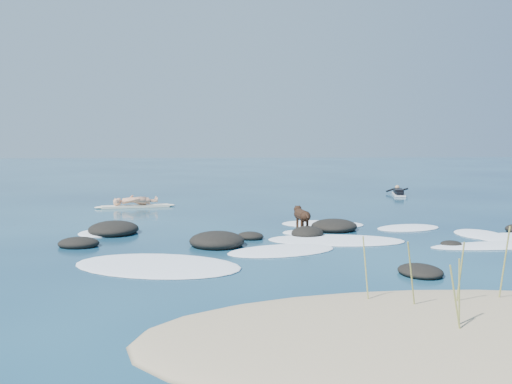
{
  "coord_description": "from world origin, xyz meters",
  "views": [
    {
      "loc": [
        -3.44,
        -15.32,
        2.6
      ],
      "look_at": [
        -1.82,
        4.0,
        0.9
      ],
      "focal_mm": 40.0,
      "sensor_mm": 36.0,
      "label": 1
    }
  ],
  "objects": [
    {
      "name": "paddling_surfer_rig",
      "position": [
        5.86,
        11.85,
        0.15
      ],
      "size": [
        1.27,
        2.49,
        0.43
      ],
      "rotation": [
        0.0,
        0.0,
        1.32
      ],
      "color": "silver",
      "rests_on": "ground"
    },
    {
      "name": "ground",
      "position": [
        0.0,
        0.0,
        0.0
      ],
      "size": [
        160.0,
        160.0,
        0.0
      ],
      "primitive_type": "plane",
      "color": "#0A2642",
      "rests_on": "ground"
    },
    {
      "name": "breaking_foam",
      "position": [
        -0.05,
        -0.89,
        0.01
      ],
      "size": [
        13.84,
        8.59,
        0.12
      ],
      "color": "white",
      "rests_on": "ground"
    },
    {
      "name": "standing_surfer_rig",
      "position": [
        -6.35,
        7.56,
        0.71
      ],
      "size": [
        3.16,
        1.11,
        1.81
      ],
      "rotation": [
        0.0,
        0.0,
        0.22
      ],
      "color": "#FDEFCA",
      "rests_on": "ground"
    },
    {
      "name": "dog",
      "position": [
        -0.8,
        0.63,
        0.52
      ],
      "size": [
        0.42,
        1.24,
        0.79
      ],
      "rotation": [
        0.0,
        0.0,
        1.7
      ],
      "color": "black",
      "rests_on": "ground"
    },
    {
      "name": "reef_rocks",
      "position": [
        -0.2,
        -0.64,
        0.1
      ],
      "size": [
        14.55,
        7.4,
        0.46
      ],
      "color": "black",
      "rests_on": "ground"
    },
    {
      "name": "dune_grass",
      "position": [
        0.58,
        -7.9,
        0.63
      ],
      "size": [
        3.31,
        1.91,
        1.24
      ],
      "color": "olive",
      "rests_on": "ground"
    },
    {
      "name": "sand_dune",
      "position": [
        0.0,
        -8.2,
        0.0
      ],
      "size": [
        9.0,
        4.4,
        0.6
      ],
      "primitive_type": "ellipsoid",
      "color": "#9E8966",
      "rests_on": "ground"
    }
  ]
}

